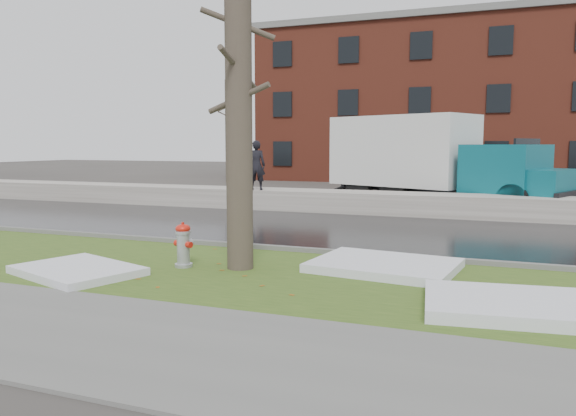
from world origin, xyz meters
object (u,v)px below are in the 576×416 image
(tree, at_px, (239,102))
(box_truck, at_px, (427,158))
(worker, at_px, (256,165))
(fire_hydrant, at_px, (183,243))

(tree, relative_size, box_truck, 0.60)
(tree, xyz_separation_m, worker, (-3.73, 9.07, -1.54))
(box_truck, height_order, worker, box_truck)
(box_truck, distance_m, worker, 6.72)
(tree, relative_size, worker, 3.47)
(fire_hydrant, bearing_deg, tree, 29.56)
(worker, bearing_deg, fire_hydrant, 90.66)
(fire_hydrant, distance_m, tree, 2.91)
(fire_hydrant, relative_size, box_truck, 0.08)
(tree, bearing_deg, fire_hydrant, -165.30)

